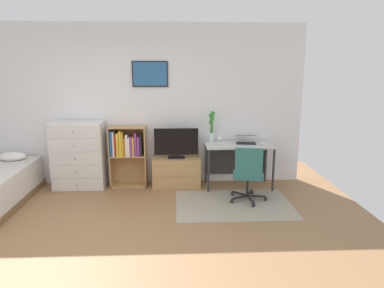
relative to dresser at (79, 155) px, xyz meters
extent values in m
plane|color=#936B44|center=(0.72, -2.15, -0.56)|extent=(7.20, 7.20, 0.00)
cube|color=white|center=(0.72, 0.28, 0.79)|extent=(6.12, 0.06, 2.70)
cube|color=black|center=(1.20, 0.23, 1.32)|extent=(0.59, 0.02, 0.42)
cube|color=#285B93|center=(1.20, 0.22, 1.32)|extent=(0.55, 0.01, 0.38)
cube|color=#9E937F|center=(2.46, -0.85, -0.55)|extent=(1.70, 1.20, 0.01)
ellipsoid|color=white|center=(-1.05, -0.05, 0.01)|extent=(0.44, 0.28, 0.14)
cube|color=silver|center=(0.00, 0.01, 0.00)|extent=(0.83, 0.42, 1.11)
cube|color=silver|center=(0.00, -0.21, -0.44)|extent=(0.79, 0.01, 0.20)
sphere|color=#A59E8C|center=(0.00, -0.23, -0.44)|extent=(0.03, 0.03, 0.03)
cube|color=silver|center=(0.00, -0.21, -0.22)|extent=(0.79, 0.01, 0.20)
sphere|color=#A59E8C|center=(0.00, -0.23, -0.22)|extent=(0.03, 0.03, 0.03)
cube|color=silver|center=(0.00, -0.21, 0.00)|extent=(0.79, 0.01, 0.20)
sphere|color=#A59E8C|center=(0.00, -0.23, 0.00)|extent=(0.03, 0.03, 0.03)
cube|color=silver|center=(0.00, -0.21, 0.22)|extent=(0.79, 0.01, 0.20)
sphere|color=#A59E8C|center=(0.00, -0.23, 0.22)|extent=(0.03, 0.03, 0.03)
cube|color=silver|center=(0.00, -0.21, 0.44)|extent=(0.79, 0.01, 0.20)
sphere|color=#A59E8C|center=(0.00, -0.23, 0.44)|extent=(0.03, 0.03, 0.03)
cube|color=tan|center=(0.51, 0.07, -0.04)|extent=(0.02, 0.30, 1.03)
cube|color=tan|center=(1.10, 0.07, -0.04)|extent=(0.02, 0.30, 1.03)
cube|color=tan|center=(0.80, 0.07, -0.55)|extent=(0.60, 0.30, 0.02)
cube|color=tan|center=(0.80, 0.07, -0.02)|extent=(0.57, 0.30, 0.02)
cube|color=tan|center=(0.80, 0.07, 0.46)|extent=(0.57, 0.30, 0.02)
cube|color=tan|center=(0.80, 0.21, -0.04)|extent=(0.60, 0.01, 1.03)
cube|color=#1E519E|center=(0.55, 0.03, 0.20)|extent=(0.04, 0.21, 0.42)
cube|color=white|center=(0.58, 0.04, 0.19)|extent=(0.02, 0.22, 0.41)
cube|color=red|center=(0.61, 0.04, 0.16)|extent=(0.02, 0.24, 0.35)
cube|color=gold|center=(0.65, 0.03, 0.18)|extent=(0.04, 0.21, 0.39)
cube|color=gold|center=(0.69, 0.01, 0.20)|extent=(0.04, 0.17, 0.42)
cube|color=gold|center=(0.73, 0.01, 0.19)|extent=(0.02, 0.17, 0.40)
cube|color=orange|center=(0.76, 0.01, 0.14)|extent=(0.02, 0.18, 0.30)
cube|color=white|center=(0.80, 0.02, 0.16)|extent=(0.04, 0.18, 0.36)
cube|color=white|center=(0.83, 0.02, 0.14)|extent=(0.03, 0.20, 0.31)
cube|color=#8C388C|center=(0.87, 0.04, 0.15)|extent=(0.03, 0.24, 0.32)
cube|color=gold|center=(0.91, 0.01, 0.14)|extent=(0.03, 0.18, 0.31)
cube|color=#8C388C|center=(0.95, 0.02, 0.18)|extent=(0.04, 0.18, 0.39)
cube|color=#8C388C|center=(0.99, 0.03, 0.15)|extent=(0.03, 0.20, 0.32)
cube|color=black|center=(1.03, 0.01, 0.17)|extent=(0.03, 0.18, 0.36)
cube|color=tan|center=(1.62, 0.02, -0.31)|extent=(0.80, 0.40, 0.50)
cube|color=tan|center=(1.62, -0.19, -0.31)|extent=(0.80, 0.01, 0.02)
cube|color=black|center=(1.62, 0.00, -0.05)|extent=(0.28, 0.16, 0.02)
cube|color=black|center=(1.62, 0.00, -0.01)|extent=(0.06, 0.04, 0.05)
cube|color=black|center=(1.62, 0.00, 0.22)|extent=(0.73, 0.02, 0.45)
cube|color=black|center=(1.62, -0.02, 0.22)|extent=(0.70, 0.01, 0.42)
cube|color=silver|center=(2.66, -0.07, 0.17)|extent=(1.11, 0.56, 0.03)
cube|color=#2D2D30|center=(2.13, -0.32, -0.20)|extent=(0.03, 0.03, 0.71)
cube|color=#2D2D30|center=(3.18, -0.32, -0.20)|extent=(0.03, 0.03, 0.71)
cube|color=#2D2D30|center=(2.13, 0.19, -0.20)|extent=(0.03, 0.03, 0.71)
cube|color=#2D2D30|center=(3.18, 0.19, -0.20)|extent=(0.03, 0.03, 0.71)
cube|color=#2D2D30|center=(2.66, 0.21, -0.17)|extent=(1.05, 0.02, 0.50)
cylinder|color=#232326|center=(2.97, -0.73, -0.53)|extent=(0.05, 0.05, 0.05)
cube|color=#232326|center=(2.83, -0.70, -0.49)|extent=(0.28, 0.08, 0.02)
cylinder|color=#232326|center=(2.82, -0.43, -0.53)|extent=(0.05, 0.05, 0.05)
cube|color=#232326|center=(2.76, -0.56, -0.49)|extent=(0.16, 0.26, 0.02)
cylinder|color=#232326|center=(2.50, -0.48, -0.53)|extent=(0.05, 0.05, 0.05)
cube|color=#232326|center=(2.59, -0.58, -0.49)|extent=(0.22, 0.22, 0.02)
cylinder|color=#232326|center=(2.44, -0.80, -0.53)|extent=(0.05, 0.05, 0.05)
cube|color=#232326|center=(2.57, -0.74, -0.49)|extent=(0.26, 0.15, 0.02)
cylinder|color=#232326|center=(2.73, -0.96, -0.53)|extent=(0.05, 0.05, 0.05)
cube|color=#232326|center=(2.71, -0.82, -0.49)|extent=(0.07, 0.28, 0.02)
cylinder|color=#232326|center=(2.69, -0.68, -0.33)|extent=(0.04, 0.04, 0.30)
cube|color=#2D6B66|center=(2.69, -0.68, -0.16)|extent=(0.51, 0.51, 0.03)
cube|color=#2D6B66|center=(2.66, -0.88, 0.08)|extent=(0.40, 0.10, 0.45)
cube|color=#B7B7BC|center=(2.77, -0.07, 0.19)|extent=(0.38, 0.29, 0.01)
cube|color=black|center=(2.77, -0.08, 0.20)|extent=(0.35, 0.26, 0.00)
cube|color=#B7B7BC|center=(2.79, 0.07, 0.30)|extent=(0.38, 0.27, 0.07)
cube|color=#234C5B|center=(2.79, 0.07, 0.31)|extent=(0.35, 0.25, 0.06)
ellipsoid|color=silver|center=(3.02, -0.13, 0.20)|extent=(0.06, 0.10, 0.03)
cylinder|color=silver|center=(2.21, 0.10, 0.26)|extent=(0.09, 0.09, 0.16)
cylinder|color=#3D8438|center=(2.23, 0.10, 0.45)|extent=(0.01, 0.01, 0.45)
sphere|color=#308B2C|center=(2.23, 0.10, 0.68)|extent=(0.07, 0.07, 0.07)
cylinder|color=#3D8438|center=(2.22, 0.12, 0.42)|extent=(0.01, 0.01, 0.38)
sphere|color=#308B2C|center=(2.22, 0.12, 0.61)|extent=(0.07, 0.07, 0.07)
cylinder|color=#3D8438|center=(2.20, 0.11, 0.38)|extent=(0.01, 0.01, 0.29)
sphere|color=#308B2C|center=(2.20, 0.11, 0.52)|extent=(0.07, 0.07, 0.07)
cylinder|color=#3D8438|center=(2.20, 0.09, 0.44)|extent=(0.01, 0.01, 0.41)
sphere|color=#308B2C|center=(2.20, 0.09, 0.64)|extent=(0.07, 0.07, 0.07)
cylinder|color=#3D8438|center=(2.22, 0.09, 0.41)|extent=(0.01, 0.01, 0.36)
sphere|color=#308B2C|center=(2.22, 0.09, 0.59)|extent=(0.07, 0.07, 0.07)
cylinder|color=silver|center=(2.32, -0.14, 0.19)|extent=(0.06, 0.06, 0.01)
cylinder|color=silver|center=(2.32, -0.14, 0.24)|extent=(0.01, 0.01, 0.10)
cone|color=silver|center=(2.32, -0.14, 0.33)|extent=(0.07, 0.07, 0.07)
camera|label=1|loc=(1.62, -5.68, 1.46)|focal=32.71mm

